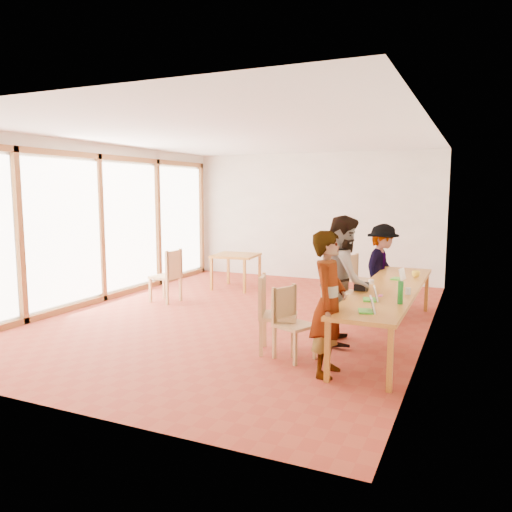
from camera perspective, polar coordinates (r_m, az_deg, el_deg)
The scene contains 25 objects.
ground at distance 8.54m, azimuth -1.77°, elevation -6.88°, with size 8.00×8.00×0.00m, color #9E3B26.
wall_back at distance 12.01m, azimuth 6.58°, elevation 4.50°, with size 6.00×0.10×3.00m, color white.
wall_front at distance 5.03m, azimuth -22.16°, elevation -0.13°, with size 6.00×0.10×3.00m, color white.
wall_right at distance 7.49m, azimuth 19.34°, elevation 2.34°, with size 0.10×8.00×3.00m, color white.
window_wall at distance 9.94m, azimuth -17.37°, elevation 3.59°, with size 0.10×8.00×3.00m, color white.
ceiling at distance 8.32m, azimuth -1.85°, elevation 13.72°, with size 6.00×8.00×0.04m, color white.
communal_table at distance 7.35m, azimuth 14.96°, elevation -3.87°, with size 0.80×4.00×0.75m.
side_table at distance 10.78m, azimuth -2.31°, elevation -0.23°, with size 0.90×0.90×0.75m.
chair_near at distance 6.38m, azimuth 3.83°, elevation -6.68°, with size 0.56×0.56×0.48m.
chair_mid at distance 6.56m, azimuth 1.62°, elevation -5.67°, with size 0.59×0.59×0.54m.
chair_far at distance 8.57m, azimuth 9.77°, elevation -3.25°, with size 0.50×0.50×0.47m.
chair_empty at distance 9.69m, azimuth 11.34°, elevation -1.92°, with size 0.53×0.53×0.48m.
chair_spare at distance 9.59m, azimuth -9.84°, elevation -1.61°, with size 0.51×0.51×0.54m.
person_near at distance 5.78m, azimuth 8.32°, elevation -5.42°, with size 0.61×0.40×1.67m, color gray.
person_mid at distance 7.04m, azimuth 10.06°, elevation -2.66°, with size 0.87×0.67×1.78m, color gray.
person_far at distance 9.01m, azimuth 14.21°, elevation -1.32°, with size 1.00×0.57×1.55m, color gray.
laptop_near at distance 5.81m, azimuth 12.79°, elevation -5.81°, with size 0.24×0.25×0.18m.
laptop_mid at distance 6.42m, azimuth 13.18°, elevation -4.55°, with size 0.23×0.25×0.18m.
laptop_far at distance 8.02m, azimuth 16.11°, elevation -2.27°, with size 0.22×0.24×0.18m.
yellow_mug at distance 8.34m, azimuth 17.81°, elevation -1.97°, with size 0.12×0.12×0.10m, color yellow.
green_bottle at distance 6.31m, azimuth 16.18°, elevation -4.04°, with size 0.07×0.07×0.28m, color #1B6F22.
clear_glass at distance 6.92m, azimuth 16.99°, elevation -3.86°, with size 0.07×0.07×0.09m, color silver.
condiment_cup at distance 7.57m, azimuth 13.03°, elevation -2.88°, with size 0.08×0.08×0.06m, color white.
pink_phone at distance 6.72m, azimuth 14.03°, elevation -4.41°, with size 0.05×0.10×0.01m, color #E34F9B.
black_pouch at distance 7.10m, azimuth 11.96°, elevation -3.42°, with size 0.16×0.26×0.09m, color black.
Camera 1 is at (3.61, -7.44, 2.12)m, focal length 35.00 mm.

